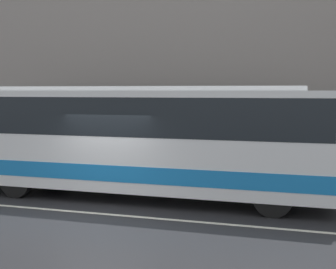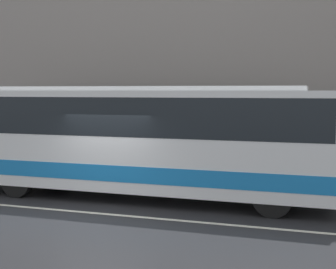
{
  "view_description": "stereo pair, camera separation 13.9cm",
  "coord_description": "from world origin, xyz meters",
  "views": [
    {
      "loc": [
        5.26,
        -10.72,
        3.16
      ],
      "look_at": [
        1.34,
        2.08,
        1.89
      ],
      "focal_mm": 50.0,
      "sensor_mm": 36.0,
      "label": 1
    },
    {
      "loc": [
        5.39,
        -10.68,
        3.16
      ],
      "look_at": [
        1.34,
        2.08,
        1.89
      ],
      "focal_mm": 50.0,
      "sensor_mm": 36.0,
      "label": 2
    }
  ],
  "objects": [
    {
      "name": "lane_stripe",
      "position": [
        0.0,
        0.0,
        0.0
      ],
      "size": [
        54.0,
        0.14,
        0.01
      ],
      "color": "beige",
      "rests_on": "ground_plane"
    },
    {
      "name": "transit_bus",
      "position": [
        0.3,
        2.08,
        1.84
      ],
      "size": [
        11.45,
        2.51,
        3.27
      ],
      "color": "white",
      "rests_on": "ground_plane"
    },
    {
      "name": "ground_plane",
      "position": [
        0.0,
        0.0,
        0.0
      ],
      "size": [
        60.0,
        60.0,
        0.0
      ],
      "primitive_type": "plane",
      "color": "#262628"
    },
    {
      "name": "building_facade",
      "position": [
        0.0,
        6.49,
        6.28
      ],
      "size": [
        60.0,
        0.35,
        12.97
      ],
      "color": "gray",
      "rests_on": "ground_plane"
    },
    {
      "name": "sidewalk",
      "position": [
        0.0,
        5.17,
        0.06
      ],
      "size": [
        60.0,
        2.35,
        0.13
      ],
      "color": "gray",
      "rests_on": "ground_plane"
    }
  ]
}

